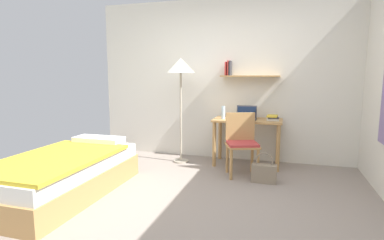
% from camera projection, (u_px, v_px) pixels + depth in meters
% --- Properties ---
extents(ground_plane, '(5.28, 5.28, 0.00)m').
position_uv_depth(ground_plane, '(192.00, 206.00, 3.27)').
color(ground_plane, gray).
extents(wall_back, '(4.40, 0.27, 2.60)m').
position_uv_depth(wall_back, '(228.00, 80.00, 5.00)').
color(wall_back, silver).
rests_on(wall_back, ground_plane).
extents(bed, '(0.99, 1.90, 0.54)m').
position_uv_depth(bed, '(64.00, 174.00, 3.56)').
color(bed, '#B2844C').
rests_on(bed, ground_plane).
extents(desk, '(1.03, 0.54, 0.72)m').
position_uv_depth(desk, '(247.00, 128.00, 4.69)').
color(desk, '#B2844C').
rests_on(desk, ground_plane).
extents(desk_chair, '(0.53, 0.50, 0.86)m').
position_uv_depth(desk_chair, '(242.00, 141.00, 4.24)').
color(desk_chair, '#B2844C').
rests_on(desk_chair, ground_plane).
extents(standing_lamp, '(0.43, 0.43, 1.64)m').
position_uv_depth(standing_lamp, '(181.00, 70.00, 4.72)').
color(standing_lamp, '#B2A893').
rests_on(standing_lamp, ground_plane).
extents(laptop, '(0.32, 0.21, 0.20)m').
position_uv_depth(laptop, '(246.00, 116.00, 4.69)').
color(laptop, '#2D2D33').
rests_on(laptop, desk).
extents(water_bottle, '(0.05, 0.05, 0.20)m').
position_uv_depth(water_bottle, '(223.00, 112.00, 4.69)').
color(water_bottle, silver).
rests_on(water_bottle, desk).
extents(book_stack, '(0.19, 0.22, 0.08)m').
position_uv_depth(book_stack, '(273.00, 118.00, 4.55)').
color(book_stack, silver).
rests_on(book_stack, desk).
extents(handbag, '(0.32, 0.13, 0.40)m').
position_uv_depth(handbag, '(264.00, 173.00, 3.97)').
color(handbag, gray).
rests_on(handbag, ground_plane).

